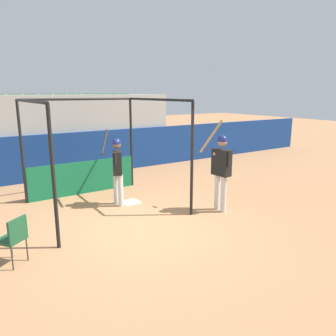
{
  "coord_description": "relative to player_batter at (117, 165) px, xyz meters",
  "views": [
    {
      "loc": [
        -3.13,
        -5.76,
        2.84
      ],
      "look_at": [
        1.18,
        0.8,
        1.03
      ],
      "focal_mm": 35.0,
      "sensor_mm": 36.0,
      "label": 1
    }
  ],
  "objects": [
    {
      "name": "bleacher_section",
      "position": [
        -0.23,
        4.85,
        0.35
      ],
      "size": [
        8.15,
        2.4,
        2.8
      ],
      "color": "#9E9E99",
      "rests_on": "ground"
    },
    {
      "name": "batting_cage",
      "position": [
        -0.4,
        0.79,
        0.14
      ],
      "size": [
        3.19,
        3.13,
        2.7
      ],
      "color": "black",
      "rests_on": "ground"
    },
    {
      "name": "ground_plane",
      "position": [
        -0.23,
        -1.7,
        -1.05
      ],
      "size": [
        60.0,
        60.0,
        0.0
      ],
      "primitive_type": "plane",
      "color": "#A8754C"
    },
    {
      "name": "player_waiting",
      "position": [
        1.91,
        -1.76,
        0.11
      ],
      "size": [
        0.57,
        0.8,
        2.2
      ],
      "rotation": [
        0.0,
        0.0,
        1.65
      ],
      "color": "silver",
      "rests_on": "ground"
    },
    {
      "name": "player_batter",
      "position": [
        0.0,
        0.0,
        0.0
      ],
      "size": [
        0.6,
        0.93,
        1.9
      ],
      "rotation": [
        0.0,
        0.0,
        1.13
      ],
      "color": "silver",
      "rests_on": "ground"
    },
    {
      "name": "home_plate",
      "position": [
        0.36,
        -0.01,
        -1.04
      ],
      "size": [
        0.44,
        0.44,
        0.02
      ],
      "color": "white",
      "rests_on": "ground"
    },
    {
      "name": "outfield_wall",
      "position": [
        -0.23,
        3.59,
        -0.28
      ],
      "size": [
        24.0,
        0.12,
        1.52
      ],
      "color": "navy",
      "rests_on": "ground"
    },
    {
      "name": "folding_chair",
      "position": [
        -2.73,
        -1.83,
        -0.53
      ],
      "size": [
        0.56,
        0.56,
        0.84
      ],
      "rotation": [
        0.0,
        0.0,
        0.67
      ],
      "color": "#194C2D",
      "rests_on": "ground"
    }
  ]
}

